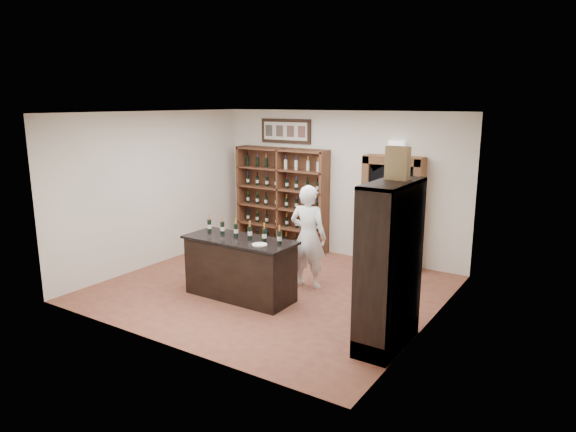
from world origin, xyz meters
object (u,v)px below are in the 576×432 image
object	(u,v)px
shopkeeper	(308,237)
wine_shelf	(282,198)
counter_bottle_0	(209,225)
tasting_counter	(240,268)
wine_crate	(398,163)
side_cabinet	(391,292)

from	to	relation	value
shopkeeper	wine_shelf	bearing A→B (deg)	-52.83
wine_shelf	counter_bottle_0	distance (m)	2.86
wine_shelf	tasting_counter	size ratio (longest dim) A/B	1.17
counter_bottle_0	wine_crate	xyz separation A→B (m)	(3.39, -0.23, 1.31)
tasting_counter	side_cabinet	xyz separation A→B (m)	(2.72, -0.30, 0.26)
wine_shelf	shopkeeper	bearing A→B (deg)	-46.80
wine_crate	shopkeeper	bearing A→B (deg)	153.27
side_cabinet	shopkeeper	bearing A→B (deg)	146.87
side_cabinet	wine_crate	bearing A→B (deg)	106.83
counter_bottle_0	shopkeeper	bearing A→B (deg)	33.58
wine_shelf	side_cabinet	distance (m)	5.02
tasting_counter	wine_shelf	bearing A→B (deg)	110.56
side_cabinet	tasting_counter	bearing A→B (deg)	173.72
tasting_counter	counter_bottle_0	bearing A→B (deg)	172.57
counter_bottle_0	side_cabinet	size ratio (longest dim) A/B	0.14
tasting_counter	shopkeeper	xyz separation A→B (m)	(0.69, 1.03, 0.41)
wine_crate	side_cabinet	bearing A→B (deg)	-69.57
wine_shelf	side_cabinet	bearing A→B (deg)	-40.21
wine_shelf	shopkeeper	xyz separation A→B (m)	(1.79, -1.90, -0.20)
counter_bottle_0	wine_crate	world-z (taller)	wine_crate
wine_shelf	shopkeeper	distance (m)	2.62
tasting_counter	counter_bottle_0	size ratio (longest dim) A/B	6.27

